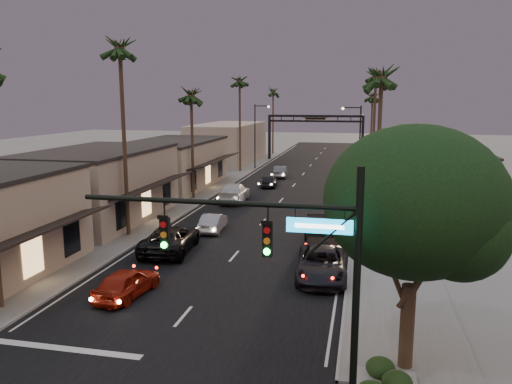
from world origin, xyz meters
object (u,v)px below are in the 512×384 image
at_px(palm_lb, 119,42).
at_px(palm_rc, 373,94).
at_px(traffic_signal, 291,257).
at_px(streetlight_left, 257,131).
at_px(arch, 315,126).
at_px(oncoming_silver, 213,222).
at_px(oncoming_pickup, 170,239).
at_px(corner_tree, 416,208).
at_px(palm_ra, 382,71).
at_px(palm_ld, 240,78).
at_px(streetlight_right, 357,140).
at_px(oncoming_red, 127,283).
at_px(curbside_black, 322,236).
at_px(curbside_near, 322,264).
at_px(palm_lc, 191,91).
at_px(palm_far, 273,89).
at_px(palm_rb, 376,72).

height_order(palm_lb, palm_rc, palm_lb).
relative_size(traffic_signal, palm_rc, 0.70).
distance_m(streetlight_left, palm_lb, 36.93).
height_order(arch, palm_lb, palm_lb).
bearing_deg(oncoming_silver, oncoming_pickup, 73.34).
bearing_deg(traffic_signal, corner_tree, 42.31).
bearing_deg(palm_ra, traffic_signal, -98.28).
xyz_separation_m(traffic_signal, palm_ld, (-14.29, 51.00, 7.33)).
relative_size(streetlight_right, oncoming_pickup, 1.49).
bearing_deg(oncoming_red, arch, -86.56).
bearing_deg(streetlight_right, traffic_signal, -91.72).
bearing_deg(oncoming_silver, curbside_black, 156.71).
relative_size(streetlight_right, oncoming_red, 2.15).
relative_size(palm_rc, curbside_near, 2.12).
distance_m(palm_lb, palm_rc, 45.48).
bearing_deg(traffic_signal, streetlight_right, 88.28).
height_order(arch, palm_lc, palm_lc).
bearing_deg(curbside_near, streetlight_left, 103.17).
height_order(traffic_signal, oncoming_red, traffic_signal).
xyz_separation_m(oncoming_pickup, curbside_black, (9.46, 2.70, 0.01)).
xyz_separation_m(oncoming_silver, curbside_near, (8.72, -8.30, 0.13)).
bearing_deg(palm_lb, palm_far, 89.69).
distance_m(arch, palm_ra, 47.17).
xyz_separation_m(corner_tree, arch, (-9.48, 62.55, -0.45)).
height_order(palm_far, oncoming_silver, palm_far).
bearing_deg(traffic_signal, palm_lc, 114.06).
height_order(palm_lc, curbside_black, palm_lc).
bearing_deg(arch, palm_ld, -119.83).
height_order(arch, palm_rc, palm_rc).
bearing_deg(palm_lb, oncoming_red, -63.97).
height_order(traffic_signal, palm_far, palm_far).
xyz_separation_m(palm_ra, palm_rc, (0.00, 40.00, -0.97)).
relative_size(palm_rb, curbside_near, 2.47).
distance_m(arch, curbside_near, 54.19).
bearing_deg(palm_lc, traffic_signal, -65.94).
relative_size(streetlight_right, oncoming_silver, 2.22).
bearing_deg(oncoming_red, streetlight_left, -78.92).
bearing_deg(curbside_black, palm_lc, 127.70).
xyz_separation_m(palm_lc, curbside_near, (14.25, -19.69, -9.67)).
bearing_deg(traffic_signal, palm_ra, 81.72).
relative_size(palm_ld, palm_far, 1.08).
bearing_deg(streetlight_left, palm_rc, 21.14).
bearing_deg(palm_ra, curbside_near, -110.99).
distance_m(streetlight_right, palm_rc, 19.75).
height_order(corner_tree, curbside_black, corner_tree).
relative_size(traffic_signal, streetlight_left, 0.95).
height_order(traffic_signal, curbside_near, traffic_signal).
height_order(traffic_signal, palm_lb, palm_lb).
bearing_deg(curbside_black, streetlight_left, 102.00).
height_order(streetlight_left, palm_rb, palm_rb).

